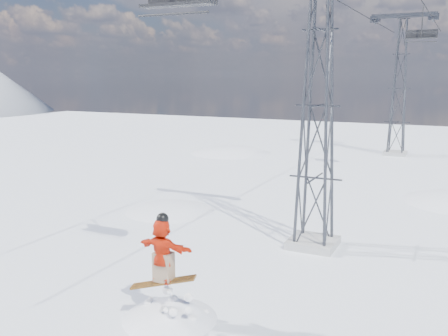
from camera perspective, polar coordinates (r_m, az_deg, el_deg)
The scene contains 4 objects.
snow_terrain at distance 37.04m, azimuth 6.78°, elevation -15.41°, with size 39.00×37.00×22.00m.
lift_tower_near at distance 19.03m, azimuth 10.66°, elevation 6.92°, with size 5.20×1.80×11.43m.
lift_tower_far at distance 43.64m, azimuth 19.39°, elevation 8.52°, with size 5.20×1.80×11.43m.
lift_chair_mid at distance 33.85m, azimuth 21.64°, elevation 13.95°, with size 1.85×0.53×2.29m.
Camera 1 is at (5.74, -10.34, 6.66)m, focal length 40.00 mm.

